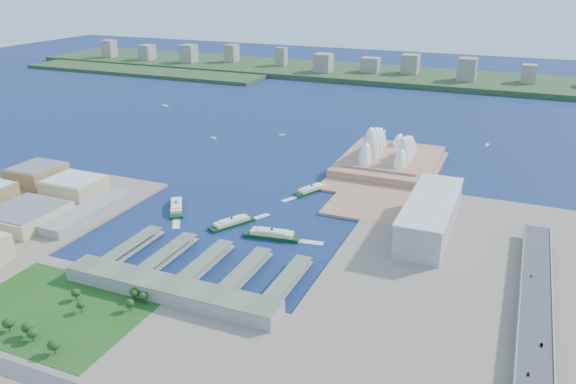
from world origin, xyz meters
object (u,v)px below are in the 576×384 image
at_px(ferry_b, 312,188).
at_px(car_b, 542,345).
at_px(opera_house, 390,145).
at_px(ferry_c, 232,221).
at_px(ferry_d, 272,233).
at_px(ferry_a, 176,205).
at_px(car_a, 528,374).
at_px(toaster_building, 430,216).
at_px(car_c, 532,276).

xyz_separation_m(ferry_b, car_b, (265.92, -248.10, 10.58)).
xyz_separation_m(opera_house, ferry_c, (-112.25, -263.38, -26.91)).
bearing_deg(ferry_c, ferry_d, -161.42).
height_order(opera_house, ferry_a, opera_house).
bearing_deg(ferry_c, opera_house, -83.66).
bearing_deg(ferry_b, ferry_a, -111.71).
height_order(car_a, car_b, car_b).
bearing_deg(opera_house, toaster_building, -65.77).
height_order(ferry_c, car_a, car_a).
relative_size(ferry_a, ferry_d, 0.97).
distance_m(ferry_b, car_a, 384.35).
bearing_deg(car_a, ferry_c, 152.67).
relative_size(ferry_a, ferry_c, 1.07).
xyz_separation_m(ferry_c, car_a, (303.25, -156.74, 10.37)).
bearing_deg(toaster_building, ferry_b, 157.61).
xyz_separation_m(ferry_d, car_a, (250.45, -146.63, 9.84)).
xyz_separation_m(toaster_building, car_c, (101.00, -82.38, -5.05)).
distance_m(ferry_b, ferry_d, 138.33).
bearing_deg(car_c, car_b, 94.53).
bearing_deg(car_b, ferry_d, 156.95).
xyz_separation_m(ferry_b, ferry_c, (-45.33, -128.01, 0.15)).
bearing_deg(car_c, ferry_b, -29.68).
bearing_deg(car_a, car_c, 90.00).
distance_m(ferry_d, car_c, 250.80).
relative_size(car_a, car_b, 0.87).
distance_m(car_a, car_c, 137.74).
relative_size(ferry_a, car_c, 13.87).
height_order(ferry_a, ferry_c, ferry_a).
xyz_separation_m(car_b, car_c, (-8.00, 101.08, -0.07)).
bearing_deg(car_b, ferry_b, 136.99).
height_order(toaster_building, car_c, toaster_building).
relative_size(toaster_building, car_b, 37.90).
bearing_deg(toaster_building, ferry_c, -162.60).
bearing_deg(car_c, toaster_building, -39.20).
bearing_deg(car_a, opera_house, 114.45).
bearing_deg(ferry_a, opera_house, 19.49).
height_order(toaster_building, car_a, toaster_building).
xyz_separation_m(ferry_a, ferry_c, (80.61, -13.39, -0.34)).
distance_m(toaster_building, ferry_b, 170.43).
bearing_deg(ferry_d, opera_house, -19.91).
bearing_deg(ferry_d, ferry_b, -4.54).
relative_size(car_b, car_c, 0.99).
distance_m(ferry_b, ferry_c, 135.80).
distance_m(ferry_c, car_a, 341.52).
height_order(ferry_c, car_c, car_c).
bearing_deg(ferry_a, car_b, -51.67).
bearing_deg(ferry_a, ferry_b, 9.45).
xyz_separation_m(ferry_a, car_b, (391.86, -133.47, 10.09)).
bearing_deg(opera_house, car_b, -62.57).
relative_size(ferry_b, car_a, 14.63).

